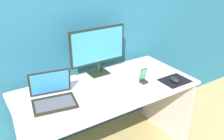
% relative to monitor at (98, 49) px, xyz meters
% --- Properties ---
extents(wall_back, '(6.00, 0.04, 2.50)m').
position_rel_monitor_xyz_m(wall_back, '(-0.07, 0.19, 0.25)').
color(wall_back, '#215F78').
rests_on(wall_back, ground_plane).
extents(desk, '(1.51, 0.71, 0.75)m').
position_rel_monitor_xyz_m(desk, '(-0.07, -0.26, -0.40)').
color(desk, beige).
rests_on(desk, ground_plane).
extents(monitor, '(0.54, 0.14, 0.44)m').
position_rel_monitor_xyz_m(monitor, '(0.00, 0.00, 0.00)').
color(monitor, black).
rests_on(monitor, desk).
extents(laptop, '(0.36, 0.32, 0.22)m').
position_rel_monitor_xyz_m(laptop, '(-0.53, -0.24, -0.20)').
color(laptop, black).
rests_on(laptop, desk).
extents(keyboard_external, '(0.43, 0.13, 0.01)m').
position_rel_monitor_xyz_m(keyboard_external, '(-0.02, -0.49, -0.24)').
color(keyboard_external, white).
rests_on(keyboard_external, desk).
extents(mousepad, '(0.25, 0.20, 0.00)m').
position_rel_monitor_xyz_m(mousepad, '(0.49, -0.48, -0.25)').
color(mousepad, black).
rests_on(mousepad, desk).
extents(mouse, '(0.08, 0.11, 0.04)m').
position_rel_monitor_xyz_m(mouse, '(0.48, -0.50, -0.23)').
color(mouse, black).
rests_on(mouse, mousepad).
extents(phone_in_dock, '(0.06, 0.06, 0.14)m').
position_rel_monitor_xyz_m(phone_in_dock, '(0.24, -0.36, -0.20)').
color(phone_in_dock, black).
rests_on(phone_in_dock, desk).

